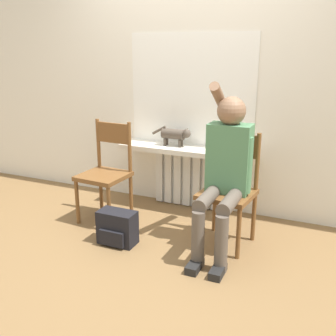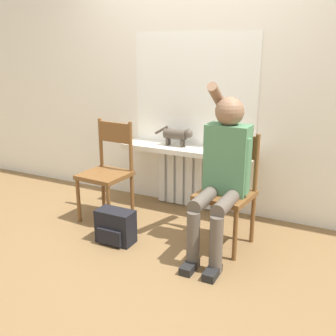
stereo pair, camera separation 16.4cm
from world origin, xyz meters
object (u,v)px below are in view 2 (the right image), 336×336
at_px(chair_left, 107,170).
at_px(person, 223,167).
at_px(cat, 178,134).
at_px(backpack, 115,227).
at_px(chair_right, 227,189).

relative_size(chair_left, person, 0.70).
distance_m(cat, backpack, 1.14).
bearing_deg(cat, backpack, -98.17).
distance_m(chair_right, backpack, 1.00).
bearing_deg(backpack, chair_right, 25.99).
xyz_separation_m(chair_left, backpack, (0.35, -0.41, -0.34)).
bearing_deg(chair_right, chair_left, -173.52).
xyz_separation_m(person, backpack, (-0.84, -0.29, -0.56)).
bearing_deg(person, cat, 137.31).
xyz_separation_m(chair_left, person, (1.19, -0.12, 0.22)).
bearing_deg(person, chair_left, 174.35).
height_order(cat, backpack, cat).
bearing_deg(cat, chair_right, -36.87).
bearing_deg(chair_left, person, -1.85).
distance_m(person, cat, 0.96).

